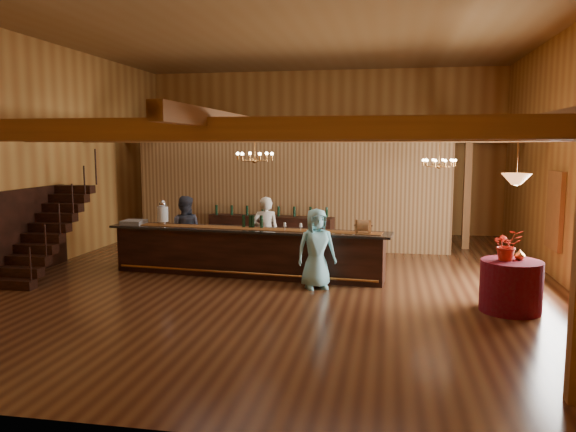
% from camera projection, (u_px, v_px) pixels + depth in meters
% --- Properties ---
extents(floor, '(14.00, 14.00, 0.00)m').
position_uv_depth(floor, '(285.00, 278.00, 12.76)').
color(floor, brown).
rests_on(floor, ground).
extents(ceiling, '(14.00, 14.00, 0.00)m').
position_uv_depth(ceiling, '(285.00, 28.00, 12.06)').
color(ceiling, olive).
rests_on(ceiling, wall_back).
extents(wall_back, '(12.00, 0.10, 5.50)m').
position_uv_depth(wall_back, '(322.00, 152.00, 19.24)').
color(wall_back, '#B37E37').
rests_on(wall_back, floor).
extents(wall_front, '(12.00, 0.10, 5.50)m').
position_uv_depth(wall_front, '(154.00, 170.00, 5.58)').
color(wall_front, '#B37E37').
rests_on(wall_front, floor).
extents(wall_left, '(0.10, 14.00, 5.50)m').
position_uv_depth(wall_left, '(40.00, 155.00, 13.48)').
color(wall_left, '#B37E37').
rests_on(wall_left, floor).
extents(wall_right, '(0.10, 14.00, 5.50)m').
position_uv_depth(wall_right, '(576.00, 157.00, 11.34)').
color(wall_right, '#B37E37').
rests_on(wall_right, floor).
extents(beam_grid, '(11.90, 13.90, 0.39)m').
position_uv_depth(beam_grid, '(289.00, 134.00, 12.84)').
color(beam_grid, '#A66630').
rests_on(beam_grid, wall_left).
extents(support_posts, '(9.20, 10.20, 3.20)m').
position_uv_depth(support_posts, '(280.00, 210.00, 12.07)').
color(support_posts, '#A66630').
rests_on(support_posts, floor).
extents(partition_wall, '(9.00, 0.18, 3.10)m').
position_uv_depth(partition_wall, '(290.00, 196.00, 16.06)').
color(partition_wall, olive).
rests_on(partition_wall, floor).
extents(window_right_back, '(0.12, 1.05, 1.75)m').
position_uv_depth(window_right_back, '(556.00, 210.00, 12.48)').
color(window_right_back, white).
rests_on(window_right_back, wall_right).
extents(staircase, '(1.00, 2.80, 2.00)m').
position_uv_depth(staircase, '(46.00, 232.00, 12.88)').
color(staircase, '#34170E').
rests_on(staircase, floor).
extents(backroom_boxes, '(4.10, 0.60, 1.10)m').
position_uv_depth(backroom_boxes, '(307.00, 222.00, 18.11)').
color(backroom_boxes, '#34170E').
rests_on(backroom_boxes, floor).
extents(tasting_bar, '(6.63, 1.38, 1.11)m').
position_uv_depth(tasting_bar, '(247.00, 252.00, 12.89)').
color(tasting_bar, '#34170E').
rests_on(tasting_bar, floor).
extents(beverage_dispenser, '(0.26, 0.26, 0.60)m').
position_uv_depth(beverage_dispenser, '(163.00, 213.00, 13.38)').
color(beverage_dispenser, silver).
rests_on(beverage_dispenser, tasting_bar).
extents(glass_rack_tray, '(0.50, 0.50, 0.10)m').
position_uv_depth(glass_rack_tray, '(134.00, 222.00, 13.50)').
color(glass_rack_tray, gray).
rests_on(glass_rack_tray, tasting_bar).
extents(raffle_drum, '(0.34, 0.24, 0.30)m').
position_uv_depth(raffle_drum, '(363.00, 226.00, 12.05)').
color(raffle_drum, olive).
rests_on(raffle_drum, tasting_bar).
extents(bar_bottle_0, '(0.07, 0.07, 0.30)m').
position_uv_depth(bar_bottle_0, '(244.00, 221.00, 12.95)').
color(bar_bottle_0, black).
rests_on(bar_bottle_0, tasting_bar).
extents(bar_bottle_1, '(0.07, 0.07, 0.30)m').
position_uv_depth(bar_bottle_1, '(250.00, 221.00, 12.91)').
color(bar_bottle_1, black).
rests_on(bar_bottle_1, tasting_bar).
extents(bar_bottle_2, '(0.07, 0.07, 0.30)m').
position_uv_depth(bar_bottle_2, '(253.00, 222.00, 12.89)').
color(bar_bottle_2, black).
rests_on(bar_bottle_2, tasting_bar).
extents(bar_bottle_3, '(0.07, 0.07, 0.30)m').
position_uv_depth(bar_bottle_3, '(261.00, 222.00, 12.84)').
color(bar_bottle_3, black).
rests_on(bar_bottle_3, tasting_bar).
extents(backbar_shelf, '(3.62, 1.00, 1.01)m').
position_uv_depth(backbar_shelf, '(271.00, 233.00, 15.90)').
color(backbar_shelf, '#34170E').
rests_on(backbar_shelf, floor).
extents(round_table, '(1.08, 1.08, 0.93)m').
position_uv_depth(round_table, '(511.00, 286.00, 10.12)').
color(round_table, '#5D0311').
rests_on(round_table, floor).
extents(chandelier_left, '(0.80, 0.80, 0.60)m').
position_uv_depth(chandelier_left, '(255.00, 156.00, 12.11)').
color(chandelier_left, '#B37132').
rests_on(chandelier_left, beam_grid).
extents(chandelier_right, '(0.80, 0.80, 0.79)m').
position_uv_depth(chandelier_right, '(439.00, 162.00, 13.78)').
color(chandelier_right, '#B37132').
rests_on(chandelier_right, beam_grid).
extents(pendant_lamp, '(0.52, 0.52, 0.90)m').
position_uv_depth(pendant_lamp, '(516.00, 179.00, 9.88)').
color(pendant_lamp, '#B37132').
rests_on(pendant_lamp, beam_grid).
extents(bartender, '(0.71, 0.53, 1.76)m').
position_uv_depth(bartender, '(266.00, 233.00, 13.59)').
color(bartender, silver).
rests_on(bartender, floor).
extents(staff_second, '(0.92, 0.75, 1.77)m').
position_uv_depth(staff_second, '(185.00, 232.00, 13.76)').
color(staff_second, '#2C2E3A').
rests_on(staff_second, floor).
extents(guest, '(0.97, 0.82, 1.69)m').
position_uv_depth(guest, '(316.00, 249.00, 11.72)').
color(guest, '#8ADBE7').
rests_on(guest, floor).
extents(floor_plant, '(0.67, 0.57, 1.12)m').
position_uv_depth(floor_plant, '(398.00, 232.00, 15.87)').
color(floor_plant, '#2B5B1B').
rests_on(floor_plant, floor).
extents(table_flowers, '(0.61, 0.56, 0.57)m').
position_uv_depth(table_flowers, '(507.00, 245.00, 10.06)').
color(table_flowers, red).
rests_on(table_flowers, round_table).
extents(table_vase, '(0.19, 0.19, 0.31)m').
position_uv_depth(table_vase, '(520.00, 251.00, 10.12)').
color(table_vase, '#B37132').
rests_on(table_vase, round_table).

